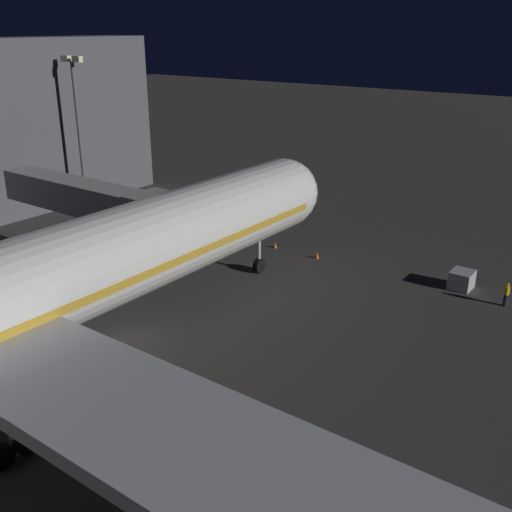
# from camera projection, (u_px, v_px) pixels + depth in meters

# --- Properties ---
(ground_plane) EXTENTS (320.00, 320.00, 0.00)m
(ground_plane) POSITION_uv_depth(u_px,v_px,m) (130.00, 340.00, 38.29)
(ground_plane) COLOR #383533
(jet_bridge) EXTENTS (18.61, 3.40, 7.45)m
(jet_bridge) POSITION_uv_depth(u_px,v_px,m) (99.00, 202.00, 46.87)
(jet_bridge) COLOR #9E9E99
(jet_bridge) RESTS_ON ground_plane
(apron_floodlight_mast) EXTENTS (2.90, 0.50, 16.01)m
(apron_floodlight_mast) POSITION_uv_depth(u_px,v_px,m) (78.00, 123.00, 61.93)
(apron_floodlight_mast) COLOR #59595E
(apron_floodlight_mast) RESTS_ON ground_plane
(baggage_container_near_belt) EXTENTS (1.61, 1.83, 1.40)m
(baggage_container_near_belt) POSITION_uv_depth(u_px,v_px,m) (462.00, 280.00, 45.63)
(baggage_container_near_belt) COLOR #B7BABF
(baggage_container_near_belt) RESTS_ON ground_plane
(ground_crew_near_nose_gear) EXTENTS (0.40, 0.40, 1.80)m
(ground_crew_near_nose_gear) POSITION_uv_depth(u_px,v_px,m) (506.00, 293.00, 42.62)
(ground_crew_near_nose_gear) COLOR black
(ground_crew_near_nose_gear) RESTS_ON ground_plane
(traffic_cone_nose_port) EXTENTS (0.36, 0.36, 0.55)m
(traffic_cone_nose_port) POSITION_uv_depth(u_px,v_px,m) (317.00, 255.00, 51.67)
(traffic_cone_nose_port) COLOR orange
(traffic_cone_nose_port) RESTS_ON ground_plane
(traffic_cone_nose_starboard) EXTENTS (0.36, 0.36, 0.55)m
(traffic_cone_nose_starboard) POSITION_uv_depth(u_px,v_px,m) (275.00, 245.00, 54.10)
(traffic_cone_nose_starboard) COLOR orange
(traffic_cone_nose_starboard) RESTS_ON ground_plane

